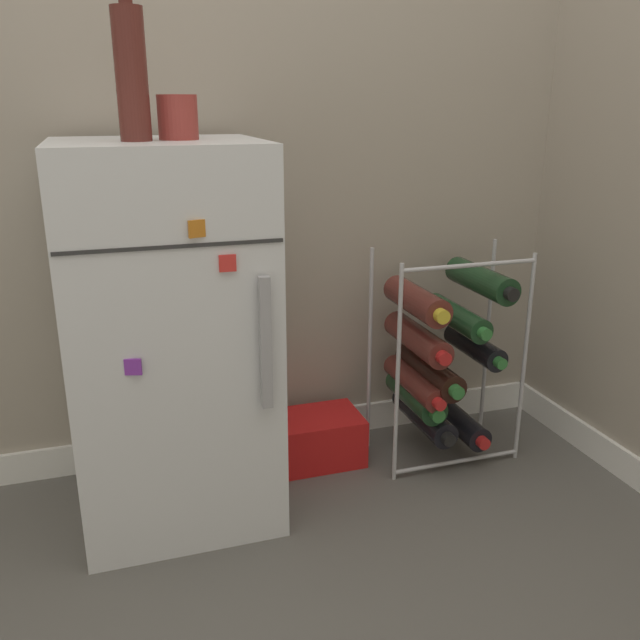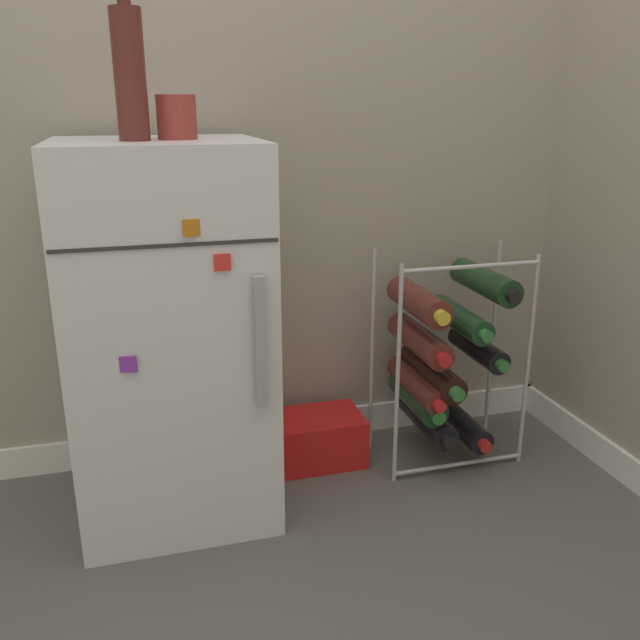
% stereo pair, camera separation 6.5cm
% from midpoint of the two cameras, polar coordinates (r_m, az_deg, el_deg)
% --- Properties ---
extents(ground_plane, '(14.00, 14.00, 0.00)m').
position_cam_midpoint_polar(ground_plane, '(1.70, -2.62, -19.13)').
color(ground_plane, '#56544F').
extents(wall_back, '(7.05, 0.07, 2.50)m').
position_cam_midpoint_polar(wall_back, '(1.94, -7.50, 24.10)').
color(wall_back, '#9E9384').
rests_on(wall_back, ground_plane).
extents(mini_fridge, '(0.47, 0.47, 0.94)m').
position_cam_midpoint_polar(mini_fridge, '(1.71, -11.53, -1.33)').
color(mini_fridge, silver).
rests_on(mini_fridge, ground_plane).
extents(wine_rack, '(0.41, 0.33, 0.63)m').
position_cam_midpoint_polar(wine_rack, '(2.00, 11.02, -3.21)').
color(wine_rack, '#B2B2B7').
rests_on(wine_rack, ground_plane).
extents(soda_box, '(0.28, 0.18, 0.14)m').
position_cam_midpoint_polar(soda_box, '(2.04, 0.48, -9.96)').
color(soda_box, red).
rests_on(soda_box, ground_plane).
extents(fridge_top_cup, '(0.09, 0.09, 0.10)m').
position_cam_midpoint_polar(fridge_top_cup, '(1.61, -10.81, 16.43)').
color(fridge_top_cup, maroon).
rests_on(fridge_top_cup, mini_fridge).
extents(fridge_top_bottle, '(0.07, 0.07, 0.31)m').
position_cam_midpoint_polar(fridge_top_bottle, '(1.57, -14.53, 19.45)').
color(fridge_top_bottle, '#56231E').
rests_on(fridge_top_bottle, mini_fridge).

